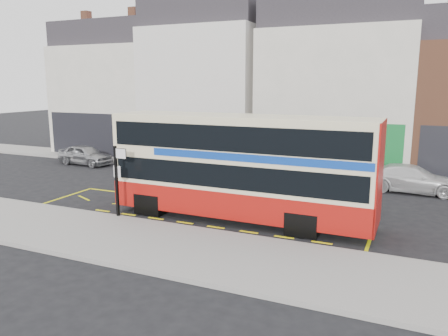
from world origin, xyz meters
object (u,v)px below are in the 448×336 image
at_px(car_silver, 85,155).
at_px(car_white, 412,179).
at_px(double_decker_bus, 241,166).
at_px(bus_stop_post, 118,174).
at_px(car_grey, 279,172).
at_px(street_tree_right, 422,118).
at_px(street_tree_left, 69,103).

relative_size(car_silver, car_white, 0.84).
bearing_deg(double_decker_bus, bus_stop_post, -156.08).
distance_m(car_silver, car_grey, 13.35).
distance_m(car_grey, car_white, 6.71).
bearing_deg(bus_stop_post, car_white, 45.10).
distance_m(bus_stop_post, street_tree_right, 16.72).
relative_size(double_decker_bus, car_grey, 2.68).
height_order(car_silver, car_grey, car_silver).
bearing_deg(double_decker_bus, car_grey, 94.58).
relative_size(double_decker_bus, street_tree_right, 2.03).
xyz_separation_m(double_decker_bus, street_tree_left, (-18.67, 10.70, 1.63)).
distance_m(double_decker_bus, street_tree_left, 21.58).
bearing_deg(double_decker_bus, car_silver, 153.99).
relative_size(bus_stop_post, car_silver, 0.72).
xyz_separation_m(bus_stop_post, car_grey, (3.93, 8.77, -1.22)).
xyz_separation_m(bus_stop_post, street_tree_right, (10.84, 12.63, 1.63)).
distance_m(car_silver, street_tree_right, 20.82).
bearing_deg(street_tree_left, car_grey, -12.10).
height_order(car_silver, street_tree_right, street_tree_right).
height_order(double_decker_bus, street_tree_left, street_tree_left).
distance_m(car_silver, car_white, 20.03).
relative_size(car_grey, car_white, 0.83).
xyz_separation_m(car_silver, street_tree_right, (20.26, 3.84, 2.82)).
bearing_deg(car_white, car_silver, 94.12).
bearing_deg(bus_stop_post, car_grey, 68.82).
distance_m(double_decker_bus, street_tree_right, 12.50).
distance_m(car_white, street_tree_left, 25.19).
bearing_deg(car_grey, street_tree_right, -54.29).
distance_m(car_grey, street_tree_right, 8.41).
distance_m(street_tree_left, street_tree_right, 25.06).
relative_size(bus_stop_post, car_white, 0.61).
height_order(double_decker_bus, car_white, double_decker_bus).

